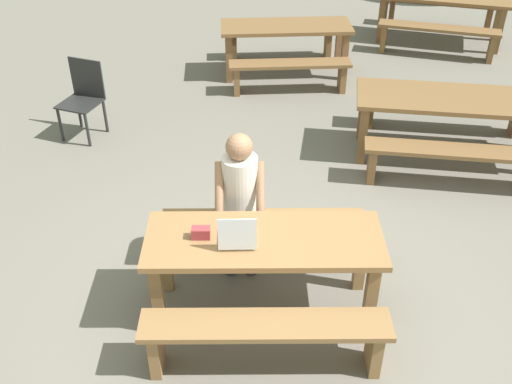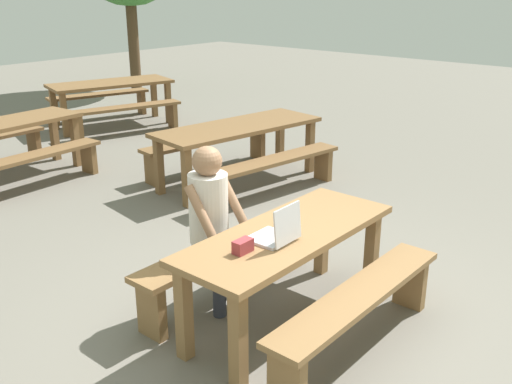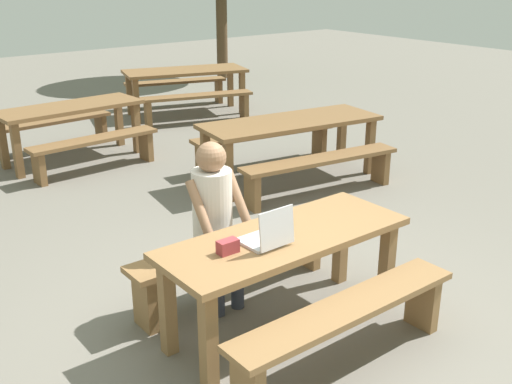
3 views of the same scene
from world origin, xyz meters
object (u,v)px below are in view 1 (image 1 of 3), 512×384
Objects in this scene: laptop at (237,236)px; picnic_table_distant at (443,1)px; picnic_table_front at (264,250)px; picnic_table_rear at (456,106)px; person_seated at (240,192)px; small_pouch at (201,233)px; plastic_chair at (83,97)px; picnic_table_mid at (286,33)px.

laptop is 6.96m from picnic_table_distant.
picnic_table_rear reaches higher than picnic_table_front.
small_pouch is at bearing -116.98° from person_seated.
small_pouch is (-0.48, 0.01, 0.17)m from picnic_table_front.
small_pouch is 0.06× the size of picnic_table_rear.
picnic_table_distant reaches higher than picnic_table_front.
laptop is at bearing -163.39° from picnic_table_front.
plastic_chair is (-2.10, 2.99, -0.13)m from picnic_table_front.
person_seated is 0.57× the size of picnic_table_rear.
picnic_table_front is at bearing -123.26° from picnic_table_rear.
laptop is 2.12× the size of small_pouch.
picnic_table_front is 0.83× the size of picnic_table_distant.
picnic_table_distant is at bearing 85.76° from picnic_table_rear.
person_seated reaches higher than picnic_table_distant.
small_pouch is 3.41m from plastic_chair.
laptop is (-0.20, -0.06, 0.19)m from picnic_table_front.
laptop is 3.43m from picnic_table_rear.
picnic_table_rear is at bearing -56.28° from picnic_table_mid.
small_pouch is 0.63m from person_seated.
plastic_chair reaches higher than picnic_table_front.
picnic_table_distant is at bearing 63.95° from picnic_table_front.
person_seated is at bearing -30.49° from plastic_chair.
person_seated is 0.59× the size of picnic_table_distant.
picnic_table_front is 0.28m from laptop.
laptop reaches higher than picnic_table_rear.
picnic_table_rear is (2.35, 1.85, -0.12)m from person_seated.
person_seated is at bearing -103.45° from picnic_table_distant.
picnic_table_front is at bearing -97.74° from picnic_table_mid.
plastic_chair reaches higher than picnic_table_distant.
plastic_chair is (-1.62, 2.98, -0.30)m from small_pouch.
person_seated is 3.10m from plastic_chair.
small_pouch is at bearing -103.19° from picnic_table_distant.
plastic_chair is 0.49× the size of picnic_table_mid.
picnic_table_front is 0.97× the size of picnic_table_mid.
picnic_table_rear is at bearing 38.20° from person_seated.
picnic_table_rear is (4.26, -0.57, 0.15)m from plastic_chair.
picnic_table_rear is (2.16, 2.42, 0.02)m from picnic_table_front.
laptop reaches higher than picnic_table_front.
laptop is at bearing -125.10° from picnic_table_rear.
picnic_table_distant reaches higher than picnic_table_mid.
picnic_table_rear is at bearing 42.45° from small_pouch.
laptop is 0.13× the size of picnic_table_distant.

